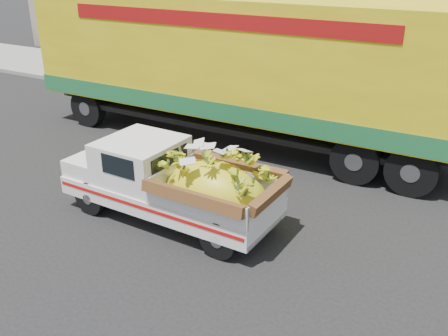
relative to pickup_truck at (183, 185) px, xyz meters
The scene contains 6 objects.
ground 1.30m from the pickup_truck, 143.55° to the right, with size 100.00×100.00×0.00m, color black.
curb 6.93m from the pickup_truck, 96.85° to the left, with size 60.00×0.25×0.15m, color gray.
sidewalk 9.01m from the pickup_truck, 95.26° to the left, with size 60.00×4.00×0.14m, color gray.
building_left 17.35m from the pickup_truck, 120.73° to the left, with size 18.00×6.00×5.00m, color gray.
pickup_truck is the anchor object (origin of this frame).
semi_trailer 4.73m from the pickup_truck, 104.85° to the left, with size 12.00×2.54×3.80m.
Camera 1 is at (5.67, -6.30, 4.84)m, focal length 40.00 mm.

